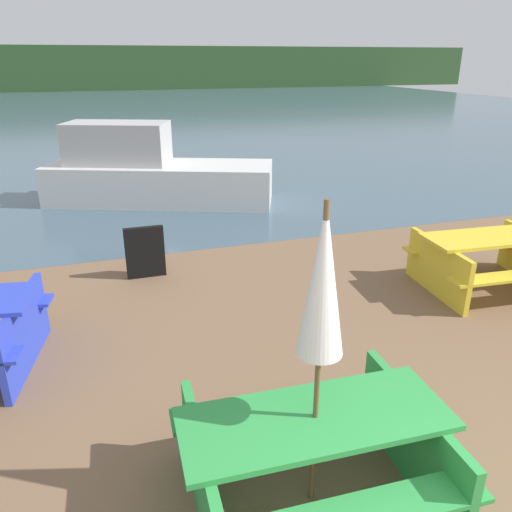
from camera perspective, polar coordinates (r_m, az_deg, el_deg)
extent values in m
cube|color=#425B6B|center=(32.76, -15.30, 15.85)|extent=(60.00, 50.00, 0.00)
cube|color=#284723|center=(52.62, -17.00, 19.85)|extent=(80.00, 1.60, 4.00)
cube|color=green|center=(3.53, 6.79, -17.99)|extent=(1.86, 0.77, 0.04)
cube|color=green|center=(4.10, 3.63, -16.27)|extent=(1.84, 0.35, 0.04)
cube|color=green|center=(3.62, -6.10, -24.53)|extent=(0.13, 1.38, 0.68)
cube|color=green|center=(4.07, 17.34, -19.37)|extent=(0.13, 1.38, 0.68)
cube|color=yellow|center=(7.32, 25.45, 1.95)|extent=(1.87, 0.84, 0.04)
cube|color=yellow|center=(7.83, 22.67, 1.09)|extent=(1.84, 0.42, 0.04)
cube|color=yellow|center=(7.01, 20.02, -1.38)|extent=(0.17, 1.38, 0.71)
cube|color=blue|center=(5.59, -24.94, -8.00)|extent=(0.32, 1.37, 0.73)
cylinder|color=brown|center=(3.29, 7.10, -12.52)|extent=(0.04, 0.04, 2.22)
cone|color=white|center=(2.99, 7.64, -2.79)|extent=(0.30, 0.30, 0.99)
cube|color=silver|center=(11.11, -10.86, 8.18)|extent=(4.99, 3.12, 0.84)
cube|color=#B2B2B2|center=(11.19, -15.55, 12.32)|extent=(2.33, 1.72, 0.86)
cube|color=black|center=(7.26, -12.57, 0.42)|extent=(0.55, 0.08, 0.75)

